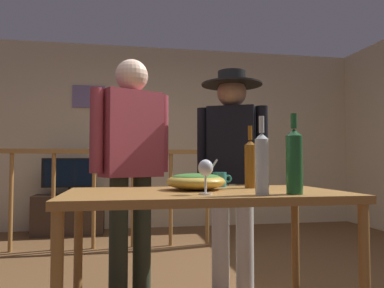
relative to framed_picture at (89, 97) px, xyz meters
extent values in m
cube|color=beige|center=(1.15, 0.06, -0.56)|extent=(5.89, 0.10, 2.66)
cube|color=slate|center=(0.00, 0.00, 0.00)|extent=(0.45, 0.03, 0.32)
cylinder|color=#9E6B33|center=(-0.68, -1.19, -1.36)|extent=(0.04, 0.04, 1.05)
cylinder|color=#9E6B33|center=(-0.25, -1.19, -1.36)|extent=(0.04, 0.04, 1.05)
cylinder|color=#9E6B33|center=(0.18, -1.19, -1.36)|extent=(0.04, 0.04, 1.05)
cylinder|color=#9E6B33|center=(0.61, -1.19, -1.36)|extent=(0.04, 0.04, 1.05)
cylinder|color=#9E6B33|center=(1.04, -1.19, -1.36)|extent=(0.04, 0.04, 1.05)
cylinder|color=#9E6B33|center=(1.47, -1.19, -1.36)|extent=(0.04, 0.04, 1.05)
cylinder|color=#9E6B33|center=(1.90, -1.19, -1.36)|extent=(0.04, 0.04, 1.05)
cube|color=#9E6B33|center=(0.18, -1.19, -0.81)|extent=(3.52, 0.07, 0.05)
cube|color=#9E6B33|center=(1.90, -1.19, -1.31)|extent=(0.10, 0.10, 1.15)
cube|color=#38281E|center=(-0.21, -0.29, -1.63)|extent=(0.90, 0.40, 0.52)
cube|color=black|center=(-0.21, -0.29, -1.36)|extent=(0.20, 0.12, 0.02)
cylinder|color=black|center=(-0.21, -0.29, -1.31)|extent=(0.03, 0.03, 0.08)
cube|color=black|center=(-0.21, -0.32, -1.08)|extent=(0.69, 0.06, 0.39)
cube|color=black|center=(-0.21, -0.35, -1.08)|extent=(0.64, 0.01, 0.35)
cube|color=#9E6B33|center=(0.93, -3.55, -1.10)|extent=(1.44, 0.79, 0.04)
cylinder|color=#9E6B33|center=(1.61, -3.91, -1.51)|extent=(0.05, 0.05, 0.76)
cylinder|color=#9E6B33|center=(0.25, -3.20, -1.51)|extent=(0.05, 0.05, 0.76)
cylinder|color=#9E6B33|center=(1.61, -3.20, -1.51)|extent=(0.05, 0.05, 0.76)
ellipsoid|color=gold|center=(0.89, -3.47, -1.04)|extent=(0.33, 0.33, 0.09)
ellipsoid|color=#38702D|center=(0.89, -3.47, -1.01)|extent=(0.27, 0.27, 0.04)
cylinder|color=silver|center=(0.96, -3.47, -1.00)|extent=(0.12, 0.01, 0.17)
cylinder|color=silver|center=(0.89, -3.76, -1.08)|extent=(0.06, 0.06, 0.01)
cylinder|color=silver|center=(0.89, -3.76, -1.03)|extent=(0.01, 0.01, 0.09)
ellipsoid|color=silver|center=(0.89, -3.76, -0.96)|extent=(0.07, 0.07, 0.08)
cylinder|color=#1E5628|center=(1.31, -3.82, -0.94)|extent=(0.08, 0.08, 0.28)
cone|color=#1E5628|center=(1.31, -3.82, -0.79)|extent=(0.08, 0.08, 0.04)
cylinder|color=#1E5628|center=(1.31, -3.82, -0.73)|extent=(0.03, 0.03, 0.07)
cylinder|color=brown|center=(1.24, -3.38, -0.96)|extent=(0.07, 0.07, 0.25)
cone|color=brown|center=(1.24, -3.38, -0.81)|extent=(0.07, 0.07, 0.03)
cylinder|color=brown|center=(1.24, -3.38, -0.76)|extent=(0.03, 0.03, 0.08)
cylinder|color=silver|center=(1.14, -3.83, -0.95)|extent=(0.06, 0.06, 0.26)
cone|color=silver|center=(1.14, -3.83, -0.81)|extent=(0.06, 0.06, 0.03)
cylinder|color=silver|center=(1.14, -3.83, -0.75)|extent=(0.02, 0.02, 0.08)
cylinder|color=teal|center=(1.09, -3.24, -1.04)|extent=(0.08, 0.08, 0.09)
torus|color=teal|center=(1.14, -3.24, -1.03)|extent=(0.05, 0.01, 0.05)
cylinder|color=#2D3323|center=(0.64, -2.77, -1.46)|extent=(0.13, 0.13, 0.85)
cylinder|color=#2D3323|center=(0.47, -2.85, -1.46)|extent=(0.13, 0.13, 0.85)
cube|color=#9E3842|center=(0.55, -2.81, -0.73)|extent=(0.47, 0.37, 0.60)
cylinder|color=#9E3842|center=(0.79, -2.70, -0.72)|extent=(0.09, 0.09, 0.57)
cylinder|color=#9E3842|center=(0.32, -2.92, -0.72)|extent=(0.09, 0.09, 0.57)
sphere|color=beige|center=(0.55, -2.81, -0.31)|extent=(0.23, 0.23, 0.23)
cylinder|color=beige|center=(1.38, -2.85, -1.49)|extent=(0.13, 0.13, 0.80)
cylinder|color=beige|center=(1.22, -2.77, -1.49)|extent=(0.13, 0.13, 0.80)
cube|color=black|center=(1.30, -2.81, -0.80)|extent=(0.40, 0.34, 0.57)
cylinder|color=black|center=(1.50, -2.90, -0.79)|extent=(0.09, 0.09, 0.54)
cylinder|color=black|center=(1.10, -2.72, -0.79)|extent=(0.09, 0.09, 0.54)
sphere|color=#A37556|center=(1.30, -2.81, -0.41)|extent=(0.22, 0.22, 0.22)
cylinder|color=black|center=(1.30, -2.81, -0.35)|extent=(0.46, 0.46, 0.01)
cylinder|color=black|center=(1.30, -2.81, -0.30)|extent=(0.21, 0.21, 0.10)
camera|label=1|loc=(0.50, -5.49, -0.93)|focal=34.93mm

